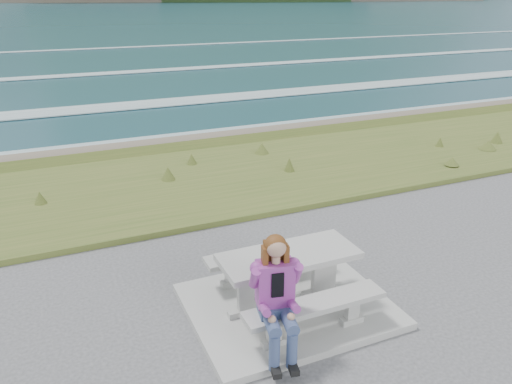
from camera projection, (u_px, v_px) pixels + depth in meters
The scene contains 8 objects.
concrete_slab at pixel (288, 306), 6.69m from camera, with size 2.60×2.10×0.10m, color #AFAFAA.
picnic_table at pixel (289, 265), 6.46m from camera, with size 1.80×0.75×0.75m.
bench_landward at pixel (315, 309), 5.95m from camera, with size 1.80×0.35×0.45m.
bench_seaward at pixel (266, 256), 7.14m from camera, with size 1.80×0.35×0.45m.
grass_verge at pixel (185, 185), 10.96m from camera, with size 160.00×4.50×0.22m, color #3F5A22.
shore_drop at pixel (155, 150), 13.43m from camera, with size 160.00×0.80×2.20m, color brown.
ocean at pixel (90, 98), 28.70m from camera, with size 1600.00×1600.00×0.09m.
seated_woman at pixel (278, 314), 5.56m from camera, with size 0.53×0.78×1.43m.
Camera 1 is at (-2.63, -4.99, 3.98)m, focal length 35.00 mm.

